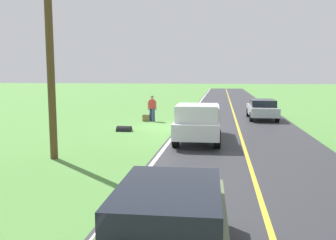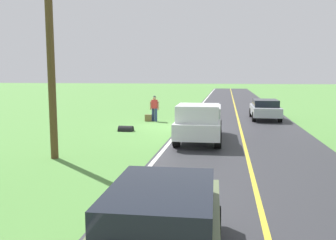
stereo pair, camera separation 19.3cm
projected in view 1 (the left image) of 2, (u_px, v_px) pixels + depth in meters
ground_plane at (167, 127)px, 21.70m from camera, size 200.00×200.00×0.00m
road_surface at (238, 128)px, 21.08m from camera, size 7.21×120.00×0.00m
lane_edge_line at (181, 127)px, 21.58m from camera, size 0.16×117.60×0.00m
lane_centre_line at (238, 128)px, 21.08m from camera, size 0.14×117.60×0.00m
hitchhiker_walking at (152, 107)px, 24.11m from camera, size 0.62×0.51×1.75m
suitcase_carried at (146, 118)px, 24.16m from camera, size 0.47×0.23×0.45m
pickup_truck_passing at (198, 121)px, 16.86m from camera, size 2.16×5.43×1.82m
sedan_ahead_same_lane at (168, 230)px, 5.57m from camera, size 2.04×4.45×1.41m
sedan_near_oncoming at (262, 109)px, 25.21m from camera, size 1.94×4.40×1.41m
utility_pole_roadside at (49, 40)px, 12.93m from camera, size 0.28×0.28×8.77m
drainage_culvert at (124, 131)px, 19.98m from camera, size 0.80×0.60×0.60m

